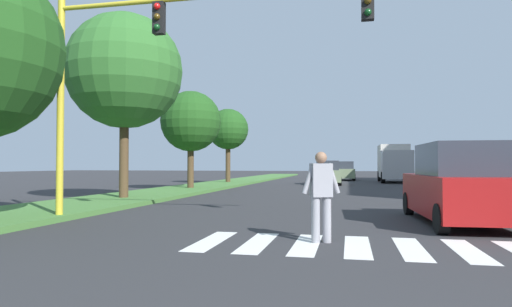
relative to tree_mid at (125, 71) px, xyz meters
The scene contains 14 objects.
ground_plane 18.30m from the tree_mid, 59.52° to the left, with size 140.00×140.00×0.00m, color #2D2D30.
crosswalk 12.99m from the tree_mid, 41.63° to the right, with size 5.85×2.20×0.01m.
median_strip 14.08m from the tree_mid, 90.73° to the left, with size 3.71×64.00×0.15m, color #477A38.
tree_mid is the anchor object (origin of this frame).
tree_far 7.65m from the tree_mid, 90.24° to the left, with size 3.43×3.43×5.48m.
tree_distant 16.00m from the tree_mid, 90.77° to the left, with size 3.08×3.08×5.52m.
sidewalk_right 22.94m from the tree_mid, 35.94° to the left, with size 3.00×64.00×0.15m, color #9E9991.
traffic_light_gantry 7.19m from the tree_mid, 54.65° to the right, with size 9.27×0.30×6.00m.
pedestrian_performer 12.04m from the tree_mid, 42.87° to the right, with size 0.72×0.37×1.69m.
suv_crossing 12.93m from the tree_mid, 20.79° to the right, with size 2.17×4.69×1.97m.
sedan_midblock 18.34m from the tree_mid, 66.25° to the left, with size 2.14×4.52×1.74m.
sedan_distant 27.45m from the tree_mid, 72.11° to the left, with size 1.92×4.56×1.75m.
sedan_far_horizon 38.09m from the tree_mid, 78.47° to the left, with size 2.19×4.66×1.72m.
truck_box_delivery 25.28m from the tree_mid, 60.39° to the left, with size 2.40×6.20×3.10m.
Camera 1 is at (-0.13, -1.01, 1.45)m, focal length 30.70 mm.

